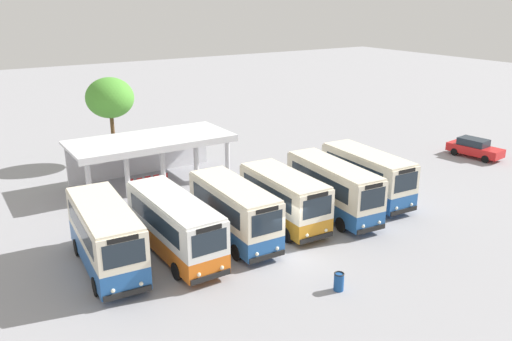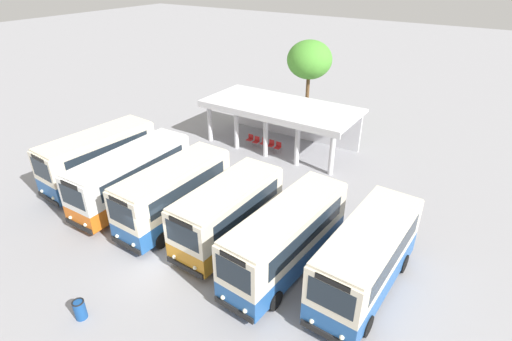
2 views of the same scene
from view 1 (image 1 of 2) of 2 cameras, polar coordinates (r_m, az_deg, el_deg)
The scene contains 16 objects.
ground_plane at distance 28.66m, azimuth 3.44°, elevation -9.13°, with size 180.00×180.00×0.00m, color #939399.
city_bus_nearest_orange at distance 27.51m, azimuth -16.04°, elevation -6.72°, with size 2.79×7.58×3.42m.
city_bus_second_in_row at distance 28.20m, azimuth -8.83°, elevation -5.76°, with size 2.46×7.99×3.25m.
city_bus_middle_cream at distance 29.50m, azimuth -2.41°, elevation -4.32°, with size 2.47×7.20×3.35m.
city_bus_fourth_amber at distance 31.43m, azimuth 3.04°, elevation -2.96°, with size 2.62×6.77×3.25m.
city_bus_fifth_blue at distance 33.24m, azimuth 8.35°, elevation -1.80°, with size 2.68×7.81×3.39m.
city_bus_far_end_green at distance 36.01m, azimuth 11.95°, elevation -0.43°, with size 2.67×7.36×3.37m.
parked_car_flank at distance 49.02m, azimuth 22.65°, elevation 2.29°, with size 2.37×4.73×1.62m.
terminal_canopy at distance 39.87m, azimuth -11.60°, elevation 2.52°, with size 11.78×5.31×3.40m.
waiting_chair_end_by_column at distance 38.41m, azimuth -13.42°, elevation -1.45°, with size 0.44×0.44×0.86m.
waiting_chair_second_from_end at distance 38.52m, azimuth -12.47°, elevation -1.32°, with size 0.44×0.44×0.86m.
waiting_chair_middle_seat at distance 38.80m, azimuth -11.61°, elevation -1.12°, with size 0.44×0.44×0.86m.
waiting_chair_fourth_seat at distance 39.00m, azimuth -10.71°, elevation -0.96°, with size 0.44×0.44×0.86m.
waiting_chair_fifth_seat at distance 39.17m, azimuth -9.80°, elevation -0.82°, with size 0.44×0.44×0.86m.
roadside_tree_behind_canopy at distance 44.35m, azimuth -15.59°, elevation 7.59°, with size 3.86×3.86×7.10m.
litter_bin_apron at distance 25.56m, azimuth 8.99°, elevation -11.83°, with size 0.49×0.49×0.90m.
Camera 1 is at (-14.97, -20.55, 13.22)m, focal length 36.81 mm.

